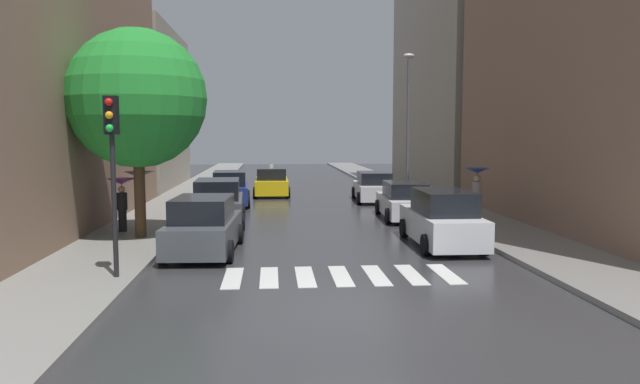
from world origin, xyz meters
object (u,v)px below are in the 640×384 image
taxi_midroad (272,183)px  traffic_light_left_corner (112,146)px  parked_car_right_nearest (442,220)px  pedestrian_near_tree (122,193)px  pedestrian_foreground (477,184)px  street_tree_left (137,99)px  parked_car_right_third (374,187)px  pedestrian_by_kerb (139,186)px  parked_car_left_second (218,204)px  parked_car_left_third (230,189)px  lamp_post_right (408,116)px  parked_car_left_nearest (204,227)px  parked_car_right_second (404,201)px

taxi_midroad → traffic_light_left_corner: bearing=169.5°
parked_car_right_nearest → pedestrian_near_tree: pedestrian_near_tree is taller
pedestrian_near_tree → traffic_light_left_corner: size_ratio=0.44×
pedestrian_foreground → pedestrian_near_tree: size_ratio=1.12×
pedestrian_foreground → street_tree_left: 13.02m
parked_car_right_nearest → parked_car_right_third: parked_car_right_nearest is taller
pedestrian_near_tree → taxi_midroad: bearing=92.9°
parked_car_right_nearest → pedestrian_by_kerb: (-10.25, 3.68, 0.83)m
parked_car_left_second → parked_car_left_third: parked_car_left_second is taller
pedestrian_by_kerb → street_tree_left: street_tree_left is taller
taxi_midroad → lamp_post_right: (7.27, -3.24, 3.76)m
parked_car_left_nearest → pedestrian_near_tree: (-3.20, 3.38, 0.70)m
parked_car_left_nearest → parked_car_right_third: bearing=-26.5°
street_tree_left → pedestrian_foreground: bearing=11.7°
parked_car_left_second → pedestrian_near_tree: pedestrian_near_tree is taller
parked_car_left_third → pedestrian_near_tree: 9.29m
parked_car_right_third → pedestrian_near_tree: 14.64m
parked_car_left_third → traffic_light_left_corner: (-1.64, -15.58, 2.48)m
parked_car_left_nearest → parked_car_left_third: 12.10m
traffic_light_left_corner → lamp_post_right: (11.00, 16.95, 1.24)m
parked_car_left_second → taxi_midroad: 11.24m
parked_car_right_nearest → pedestrian_by_kerb: 10.92m
parked_car_left_second → lamp_post_right: lamp_post_right is taller
parked_car_left_third → pedestrian_near_tree: pedestrian_near_tree is taller
parked_car_left_third → pedestrian_by_kerb: pedestrian_by_kerb is taller
parked_car_right_second → parked_car_right_third: size_ratio=1.00×
parked_car_left_nearest → street_tree_left: size_ratio=0.66×
parked_car_right_nearest → pedestrian_by_kerb: size_ratio=2.33×
parked_car_left_second → pedestrian_by_kerb: size_ratio=2.29×
parked_car_right_second → pedestrian_near_tree: size_ratio=2.47×
pedestrian_foreground → lamp_post_right: 9.22m
taxi_midroad → street_tree_left: 15.66m
parked_car_right_third → pedestrian_by_kerb: size_ratio=2.24×
parked_car_right_second → pedestrian_by_kerb: pedestrian_by_kerb is taller
taxi_midroad → traffic_light_left_corner: size_ratio=1.01×
parked_car_left_third → parked_car_right_nearest: (7.51, -11.50, 0.03)m
parked_car_left_second → street_tree_left: bearing=144.9°
parked_car_right_nearest → pedestrian_foreground: (2.60, 4.17, 0.79)m
parked_car_left_third → parked_car_right_third: bearing=-82.9°
taxi_midroad → pedestrian_foreground: 14.42m
street_tree_left → parked_car_left_third: bearing=77.0°
parked_car_left_second → street_tree_left: 5.68m
parked_car_right_third → parked_car_left_third: bearing=102.4°
street_tree_left → lamp_post_right: 16.20m
parked_car_left_nearest → pedestrian_by_kerb: (-2.79, 4.27, 0.87)m
parked_car_left_third → pedestrian_by_kerb: bearing=158.2°
lamp_post_right → pedestrian_by_kerb: bearing=-142.7°
parked_car_left_nearest → pedestrian_near_tree: pedestrian_near_tree is taller
pedestrian_by_kerb → street_tree_left: 3.72m
parked_car_right_second → pedestrian_near_tree: (-10.82, -3.34, 0.76)m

